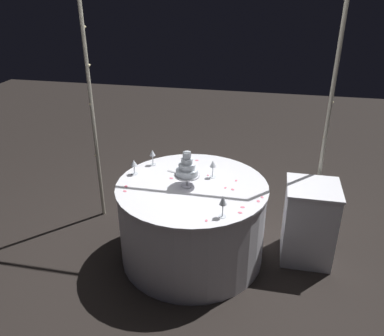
# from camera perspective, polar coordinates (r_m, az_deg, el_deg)

# --- Properties ---
(ground_plane) EXTENTS (12.00, 12.00, 0.00)m
(ground_plane) POSITION_cam_1_polar(r_m,az_deg,el_deg) (3.82, 0.00, -12.42)
(ground_plane) COLOR black
(decorative_arch) EXTENTS (2.27, 0.06, 2.36)m
(decorative_arch) POSITION_cam_1_polar(r_m,az_deg,el_deg) (3.59, 1.68, 12.65)
(decorative_arch) COLOR #B7B29E
(decorative_arch) RESTS_ON ground
(main_table) EXTENTS (1.33, 1.33, 0.75)m
(main_table) POSITION_cam_1_polar(r_m,az_deg,el_deg) (3.60, 0.00, -7.73)
(main_table) COLOR white
(main_table) RESTS_ON ground
(side_table) EXTENTS (0.46, 0.46, 0.75)m
(side_table) POSITION_cam_1_polar(r_m,az_deg,el_deg) (3.74, 16.59, -7.58)
(side_table) COLOR white
(side_table) RESTS_ON ground
(tiered_cake) EXTENTS (0.22, 0.22, 0.32)m
(tiered_cake) POSITION_cam_1_polar(r_m,az_deg,el_deg) (3.32, -0.74, -0.17)
(tiered_cake) COLOR silver
(tiered_cake) RESTS_ON main_table
(wine_glass_0) EXTENTS (0.06, 0.06, 0.16)m
(wine_glass_0) POSITION_cam_1_polar(r_m,az_deg,el_deg) (3.49, 3.04, 0.46)
(wine_glass_0) COLOR silver
(wine_glass_0) RESTS_ON main_table
(wine_glass_1) EXTENTS (0.06, 0.06, 0.14)m
(wine_glass_1) POSITION_cam_1_polar(r_m,az_deg,el_deg) (3.59, -8.43, 0.64)
(wine_glass_1) COLOR silver
(wine_glass_1) RESTS_ON main_table
(wine_glass_2) EXTENTS (0.06, 0.06, 0.18)m
(wine_glass_2) POSITION_cam_1_polar(r_m,az_deg,el_deg) (2.92, 4.52, -4.84)
(wine_glass_2) COLOR silver
(wine_glass_2) RESTS_ON main_table
(wine_glass_3) EXTENTS (0.06, 0.06, 0.16)m
(wine_glass_3) POSITION_cam_1_polar(r_m,az_deg,el_deg) (3.74, -5.75, 2.07)
(wine_glass_3) COLOR silver
(wine_glass_3) RESTS_ON main_table
(cake_knife) EXTENTS (0.29, 0.10, 0.01)m
(cake_knife) POSITION_cam_1_polar(r_m,az_deg,el_deg) (3.58, -1.26, -0.90)
(cake_knife) COLOR silver
(cake_knife) RESTS_ON main_table
(rose_petal_0) EXTENTS (0.04, 0.03, 0.00)m
(rose_petal_0) POSITION_cam_1_polar(r_m,az_deg,el_deg) (3.11, 7.34, -5.65)
(rose_petal_0) COLOR #EA6B84
(rose_petal_0) RESTS_ON main_table
(rose_petal_1) EXTENTS (0.03, 0.04, 0.00)m
(rose_petal_1) POSITION_cam_1_polar(r_m,az_deg,el_deg) (3.21, 9.59, -4.75)
(rose_petal_1) COLOR #EA6B84
(rose_petal_1) RESTS_ON main_table
(rose_petal_2) EXTENTS (0.04, 0.04, 0.00)m
(rose_petal_2) POSITION_cam_1_polar(r_m,az_deg,el_deg) (3.36, -9.72, -3.32)
(rose_petal_2) COLOR #EA6B84
(rose_petal_2) RESTS_ON main_table
(rose_petal_3) EXTENTS (0.04, 0.04, 0.00)m
(rose_petal_3) POSITION_cam_1_polar(r_m,az_deg,el_deg) (3.35, 5.92, -3.11)
(rose_petal_3) COLOR #EA6B84
(rose_petal_3) RESTS_ON main_table
(rose_petal_4) EXTENTS (0.03, 0.03, 0.00)m
(rose_petal_4) POSITION_cam_1_polar(r_m,az_deg,el_deg) (3.37, 4.85, -2.87)
(rose_petal_4) COLOR #EA6B84
(rose_petal_4) RESTS_ON main_table
(rose_petal_5) EXTENTS (0.03, 0.03, 0.00)m
(rose_petal_5) POSITION_cam_1_polar(r_m,az_deg,el_deg) (3.50, 6.42, -1.82)
(rose_petal_5) COLOR #EA6B84
(rose_petal_5) RESTS_ON main_table
(rose_petal_6) EXTENTS (0.04, 0.03, 0.00)m
(rose_petal_6) POSITION_cam_1_polar(r_m,az_deg,el_deg) (3.86, 0.72, 1.14)
(rose_petal_6) COLOR #EA6B84
(rose_petal_6) RESTS_ON main_table
(rose_petal_7) EXTENTS (0.04, 0.03, 0.00)m
(rose_petal_7) POSITION_cam_1_polar(r_m,az_deg,el_deg) (3.52, -3.02, -1.48)
(rose_petal_7) COLOR #EA6B84
(rose_petal_7) RESTS_ON main_table
(rose_petal_8) EXTENTS (0.04, 0.03, 0.00)m
(rose_petal_8) POSITION_cam_1_polar(r_m,az_deg,el_deg) (3.04, 6.99, -6.44)
(rose_petal_8) COLOR #EA6B84
(rose_petal_8) RESTS_ON main_table
(rose_petal_9) EXTENTS (0.03, 0.04, 0.00)m
(rose_petal_9) POSITION_cam_1_polar(r_m,az_deg,el_deg) (3.27, 10.14, -4.19)
(rose_petal_9) COLOR #EA6B84
(rose_petal_9) RESTS_ON main_table
(rose_petal_10) EXTENTS (0.02, 0.03, 0.00)m
(rose_petal_10) POSITION_cam_1_polar(r_m,az_deg,el_deg) (2.93, 2.10, -7.63)
(rose_petal_10) COLOR #EA6B84
(rose_petal_10) RESTS_ON main_table
(rose_petal_11) EXTENTS (0.04, 0.05, 0.00)m
(rose_petal_11) POSITION_cam_1_polar(r_m,az_deg,el_deg) (3.43, -9.56, -2.64)
(rose_petal_11) COLOR #EA6B84
(rose_petal_11) RESTS_ON main_table
(rose_petal_12) EXTENTS (0.03, 0.03, 0.00)m
(rose_petal_12) POSITION_cam_1_polar(r_m,az_deg,el_deg) (3.57, 2.34, -1.05)
(rose_petal_12) COLOR #EA6B84
(rose_petal_12) RESTS_ON main_table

